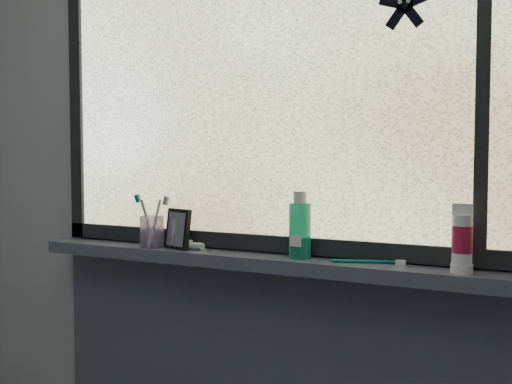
{
  "coord_description": "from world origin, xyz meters",
  "views": [
    {
      "loc": [
        0.74,
        -0.29,
        1.3
      ],
      "look_at": [
        0.06,
        1.05,
        1.22
      ],
      "focal_mm": 40.0,
      "sensor_mm": 36.0,
      "label": 1
    }
  ],
  "objects_px": {
    "vanity_mirror": "(178,229)",
    "mouthwash_bottle": "(300,225)",
    "toothbrush_cup": "(152,232)",
    "cream_tube": "(462,236)"
  },
  "relations": [
    {
      "from": "toothbrush_cup",
      "to": "cream_tube",
      "type": "distance_m",
      "value": 0.96
    },
    {
      "from": "mouthwash_bottle",
      "to": "vanity_mirror",
      "type": "bearing_deg",
      "value": -178.26
    },
    {
      "from": "cream_tube",
      "to": "vanity_mirror",
      "type": "bearing_deg",
      "value": 179.48
    },
    {
      "from": "mouthwash_bottle",
      "to": "cream_tube",
      "type": "distance_m",
      "value": 0.45
    },
    {
      "from": "toothbrush_cup",
      "to": "vanity_mirror",
      "type": "bearing_deg",
      "value": 4.02
    },
    {
      "from": "vanity_mirror",
      "to": "mouthwash_bottle",
      "type": "xyz_separation_m",
      "value": [
        0.42,
        0.01,
        0.03
      ]
    },
    {
      "from": "vanity_mirror",
      "to": "mouthwash_bottle",
      "type": "height_order",
      "value": "mouthwash_bottle"
    },
    {
      "from": "vanity_mirror",
      "to": "toothbrush_cup",
      "type": "height_order",
      "value": "vanity_mirror"
    },
    {
      "from": "toothbrush_cup",
      "to": "mouthwash_bottle",
      "type": "height_order",
      "value": "mouthwash_bottle"
    },
    {
      "from": "toothbrush_cup",
      "to": "cream_tube",
      "type": "xyz_separation_m",
      "value": [
        0.96,
        -0.0,
        0.04
      ]
    }
  ]
}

